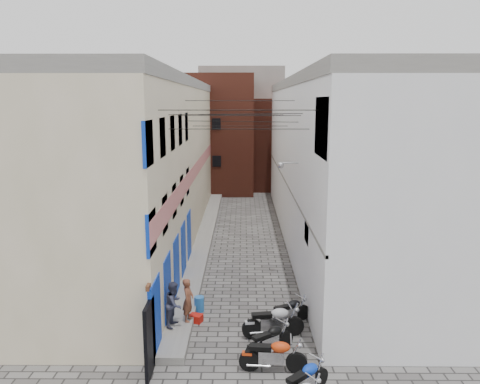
{
  "coord_description": "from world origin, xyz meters",
  "views": [
    {
      "loc": [
        0.15,
        -12.71,
        7.76
      ],
      "look_at": [
        -0.02,
        11.85,
        3.0
      ],
      "focal_mm": 35.0,
      "sensor_mm": 36.0,
      "label": 1
    }
  ],
  "objects_px": {
    "motorcycle_g": "(289,310)",
    "water_jug_far": "(199,304)",
    "motorcycle_e": "(270,338)",
    "water_jug_near": "(198,305)",
    "red_crate": "(196,318)",
    "motorcycle_c": "(305,379)",
    "person_b": "(174,304)",
    "motorcycle_d": "(273,353)",
    "person_a": "(188,300)",
    "motorcycle_f": "(273,320)"
  },
  "relations": [
    {
      "from": "motorcycle_g",
      "to": "water_jug_far",
      "type": "height_order",
      "value": "motorcycle_g"
    },
    {
      "from": "motorcycle_e",
      "to": "water_jug_near",
      "type": "distance_m",
      "value": 3.95
    },
    {
      "from": "motorcycle_g",
      "to": "red_crate",
      "type": "relative_size",
      "value": 3.91
    },
    {
      "from": "motorcycle_c",
      "to": "red_crate",
      "type": "distance_m",
      "value": 5.46
    },
    {
      "from": "red_crate",
      "to": "water_jug_near",
      "type": "bearing_deg",
      "value": 89.55
    },
    {
      "from": "motorcycle_e",
      "to": "red_crate",
      "type": "xyz_separation_m",
      "value": [
        -2.53,
        2.15,
        -0.39
      ]
    },
    {
      "from": "motorcycle_e",
      "to": "water_jug_far",
      "type": "xyz_separation_m",
      "value": [
        -2.48,
        3.03,
        -0.25
      ]
    },
    {
      "from": "motorcycle_g",
      "to": "person_b",
      "type": "height_order",
      "value": "person_b"
    },
    {
      "from": "motorcycle_d",
      "to": "motorcycle_e",
      "type": "bearing_deg",
      "value": -173.12
    },
    {
      "from": "person_a",
      "to": "red_crate",
      "type": "distance_m",
      "value": 0.98
    },
    {
      "from": "person_a",
      "to": "motorcycle_e",
      "type": "bearing_deg",
      "value": -112.21
    },
    {
      "from": "motorcycle_g",
      "to": "water_jug_far",
      "type": "relative_size",
      "value": 3.07
    },
    {
      "from": "motorcycle_c",
      "to": "water_jug_far",
      "type": "relative_size",
      "value": 3.22
    },
    {
      "from": "motorcycle_g",
      "to": "water_jug_near",
      "type": "height_order",
      "value": "motorcycle_g"
    },
    {
      "from": "motorcycle_f",
      "to": "motorcycle_c",
      "type": "bearing_deg",
      "value": 2.62
    },
    {
      "from": "person_b",
      "to": "red_crate",
      "type": "height_order",
      "value": "person_b"
    },
    {
      "from": "person_a",
      "to": "person_b",
      "type": "height_order",
      "value": "person_b"
    },
    {
      "from": "water_jug_far",
      "to": "water_jug_near",
      "type": "bearing_deg",
      "value": 172.74
    },
    {
      "from": "motorcycle_d",
      "to": "water_jug_near",
      "type": "distance_m",
      "value": 4.76
    },
    {
      "from": "motorcycle_c",
      "to": "motorcycle_f",
      "type": "xyz_separation_m",
      "value": [
        -0.64,
        3.25,
        0.08
      ]
    },
    {
      "from": "motorcycle_g",
      "to": "person_b",
      "type": "relative_size",
      "value": 1.13
    },
    {
      "from": "motorcycle_d",
      "to": "person_a",
      "type": "relative_size",
      "value": 1.31
    },
    {
      "from": "motorcycle_e",
      "to": "motorcycle_f",
      "type": "bearing_deg",
      "value": 135.02
    },
    {
      "from": "motorcycle_f",
      "to": "water_jug_far",
      "type": "relative_size",
      "value": 3.69
    },
    {
      "from": "motorcycle_e",
      "to": "motorcycle_c",
      "type": "bearing_deg",
      "value": -15.44
    },
    {
      "from": "water_jug_near",
      "to": "motorcycle_e",
      "type": "bearing_deg",
      "value": -50.28
    },
    {
      "from": "motorcycle_e",
      "to": "red_crate",
      "type": "bearing_deg",
      "value": -166.46
    },
    {
      "from": "motorcycle_e",
      "to": "motorcycle_g",
      "type": "xyz_separation_m",
      "value": [
        0.81,
        2.07,
        -0.02
      ]
    },
    {
      "from": "motorcycle_c",
      "to": "water_jug_near",
      "type": "distance_m",
      "value": 6.17
    },
    {
      "from": "water_jug_far",
      "to": "red_crate",
      "type": "relative_size",
      "value": 1.28
    },
    {
      "from": "motorcycle_d",
      "to": "motorcycle_e",
      "type": "height_order",
      "value": "motorcycle_d"
    },
    {
      "from": "red_crate",
      "to": "person_b",
      "type": "bearing_deg",
      "value": -130.82
    },
    {
      "from": "motorcycle_g",
      "to": "person_a",
      "type": "bearing_deg",
      "value": -114.43
    },
    {
      "from": "motorcycle_e",
      "to": "motorcycle_f",
      "type": "distance_m",
      "value": 1.11
    },
    {
      "from": "motorcycle_f",
      "to": "water_jug_near",
      "type": "distance_m",
      "value": 3.34
    },
    {
      "from": "motorcycle_f",
      "to": "person_b",
      "type": "xyz_separation_m",
      "value": [
        -3.34,
        0.31,
        0.42
      ]
    },
    {
      "from": "person_a",
      "to": "motorcycle_f",
      "type": "bearing_deg",
      "value": -92.4
    },
    {
      "from": "person_a",
      "to": "red_crate",
      "type": "xyz_separation_m",
      "value": [
        0.21,
        0.39,
        -0.87
      ]
    },
    {
      "from": "water_jug_near",
      "to": "water_jug_far",
      "type": "relative_size",
      "value": 0.86
    },
    {
      "from": "motorcycle_e",
      "to": "person_b",
      "type": "bearing_deg",
      "value": -149.99
    },
    {
      "from": "motorcycle_d",
      "to": "motorcycle_f",
      "type": "height_order",
      "value": "motorcycle_f"
    },
    {
      "from": "motorcycle_d",
      "to": "motorcycle_f",
      "type": "distance_m",
      "value": 2.07
    },
    {
      "from": "motorcycle_f",
      "to": "red_crate",
      "type": "distance_m",
      "value": 2.93
    },
    {
      "from": "motorcycle_c",
      "to": "motorcycle_d",
      "type": "relative_size",
      "value": 0.92
    },
    {
      "from": "motorcycle_e",
      "to": "motorcycle_f",
      "type": "height_order",
      "value": "motorcycle_f"
    },
    {
      "from": "motorcycle_e",
      "to": "red_crate",
      "type": "distance_m",
      "value": 3.34
    },
    {
      "from": "person_b",
      "to": "water_jug_far",
      "type": "bearing_deg",
      "value": -8.21
    },
    {
      "from": "motorcycle_f",
      "to": "red_crate",
      "type": "xyz_separation_m",
      "value": [
        -2.7,
        1.06,
        -0.47
      ]
    },
    {
      "from": "motorcycle_g",
      "to": "person_b",
      "type": "xyz_separation_m",
      "value": [
        -3.98,
        -0.66,
        0.52
      ]
    },
    {
      "from": "motorcycle_d",
      "to": "water_jug_far",
      "type": "relative_size",
      "value": 3.49
    }
  ]
}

